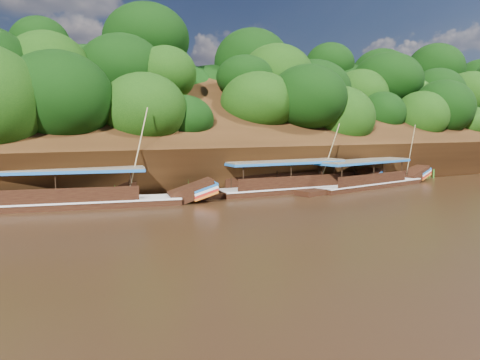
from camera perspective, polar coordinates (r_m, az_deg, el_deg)
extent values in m
plane|color=black|center=(30.99, 11.52, -3.53)|extent=(160.00, 160.00, 0.00)
cube|color=black|center=(43.98, -2.00, 4.12)|extent=(120.00, 16.12, 13.64)
cube|color=black|center=(53.33, -6.84, 0.73)|extent=(120.00, 24.00, 12.00)
ellipsoid|color=#123809|center=(40.69, -8.94, 3.85)|extent=(18.00, 8.00, 6.40)
ellipsoid|color=#123809|center=(50.44, -5.68, 10.88)|extent=(24.00, 11.00, 8.40)
ellipsoid|color=#123809|center=(57.85, 20.51, 4.19)|extent=(18.00, 8.00, 6.00)
ellipsoid|color=#123809|center=(70.38, 21.40, 8.90)|extent=(22.00, 10.00, 8.00)
cube|color=black|center=(42.77, 15.46, -0.89)|extent=(13.07, 4.35, 0.91)
cube|color=silver|center=(42.71, 15.48, -0.31)|extent=(13.08, 4.42, 0.10)
cube|color=black|center=(48.71, 20.52, 0.65)|extent=(3.27, 2.15, 1.76)
cube|color=#195BA6|center=(49.37, 21.01, 1.05)|extent=(1.85, 1.97, 0.65)
cube|color=red|center=(49.40, 21.00, 0.66)|extent=(1.85, 1.97, 0.65)
cube|color=#4F4638|center=(41.88, 14.91, 2.31)|extent=(10.37, 4.21, 0.12)
cube|color=#195BA6|center=(41.89, 14.91, 2.15)|extent=(10.37, 4.21, 0.18)
cylinder|color=tan|center=(46.82, 20.08, 3.30)|extent=(0.73, 1.47, 4.95)
cube|color=black|center=(38.54, 6.37, -1.48)|extent=(13.01, 2.93, 0.97)
cube|color=silver|center=(38.48, 6.38, -0.80)|extent=(13.01, 3.00, 0.11)
cube|color=black|center=(42.79, 14.60, 0.16)|extent=(3.14, 1.91, 1.82)
cube|color=#195BA6|center=(43.29, 15.42, 0.63)|extent=(1.67, 1.91, 0.66)
cube|color=red|center=(43.32, 15.41, 0.15)|extent=(1.67, 1.91, 0.66)
cube|color=#4F4638|center=(37.84, 5.39, 2.33)|extent=(10.22, 3.16, 0.13)
cube|color=#195BA6|center=(37.85, 5.39, 2.14)|extent=(10.22, 3.16, 0.19)
cylinder|color=tan|center=(39.56, 10.88, 3.18)|extent=(0.52, 1.82, 4.97)
cube|color=black|center=(32.92, -19.72, -3.20)|extent=(14.37, 5.44, 0.97)
cube|color=silver|center=(32.85, -19.75, -2.40)|extent=(14.39, 5.51, 0.11)
cube|color=black|center=(33.24, -5.90, -1.44)|extent=(3.65, 2.47, 1.91)
cube|color=#195BA6|center=(33.36, -4.41, -0.84)|extent=(2.11, 2.18, 0.71)
cube|color=red|center=(33.41, -4.40, -1.46)|extent=(2.11, 2.18, 0.71)
cube|color=#4F4638|center=(32.67, -21.45, 1.25)|extent=(11.44, 5.11, 0.13)
cube|color=#195BA6|center=(32.69, -21.44, 1.02)|extent=(11.44, 5.11, 0.19)
cylinder|color=tan|center=(32.31, -12.35, 3.33)|extent=(1.76, 0.66, 6.06)
cone|color=#2C6419|center=(33.93, -16.07, -1.13)|extent=(1.50, 1.50, 1.95)
cone|color=#2C6419|center=(35.56, -5.34, -1.00)|extent=(1.50, 1.50, 1.41)
cone|color=#2C6419|center=(39.85, 4.72, 0.08)|extent=(1.50, 1.50, 1.77)
cone|color=#2C6419|center=(42.94, 10.48, 0.77)|extent=(1.50, 1.50, 2.24)
cone|color=#2C6419|center=(47.05, 16.49, 0.62)|extent=(1.50, 1.50, 1.44)
cone|color=#2C6419|center=(52.60, 21.93, 1.34)|extent=(1.50, 1.50, 2.05)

